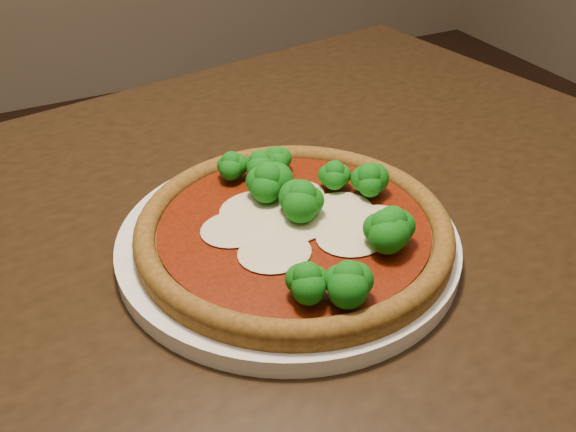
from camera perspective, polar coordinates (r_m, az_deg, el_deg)
name	(u,v)px	position (r m, az deg, el deg)	size (l,w,h in m)	color
dining_table	(238,298)	(0.74, -4.43, -7.26)	(1.28, 0.97, 0.75)	black
plate	(288,242)	(0.64, 0.00, -2.29)	(0.34, 0.34, 0.02)	white
pizza	(299,224)	(0.62, 0.95, -0.67)	(0.31, 0.31, 0.06)	brown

